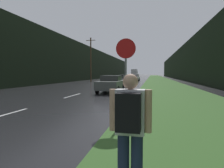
# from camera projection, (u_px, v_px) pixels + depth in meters

# --- Properties ---
(grass_verge) EXTENTS (6.00, 240.00, 0.02)m
(grass_verge) POSITION_uv_depth(u_px,v_px,m) (161.00, 82.00, 37.64)
(grass_verge) COLOR #386028
(grass_verge) RESTS_ON ground_plane
(lane_stripe_b) EXTENTS (0.12, 3.00, 0.01)m
(lane_stripe_b) POSITION_uv_depth(u_px,v_px,m) (2.00, 115.00, 7.69)
(lane_stripe_b) COLOR silver
(lane_stripe_b) RESTS_ON ground_plane
(lane_stripe_c) EXTENTS (0.12, 3.00, 0.01)m
(lane_stripe_c) POSITION_uv_depth(u_px,v_px,m) (73.00, 96.00, 14.55)
(lane_stripe_c) COLOR silver
(lane_stripe_c) RESTS_ON ground_plane
(lane_stripe_d) EXTENTS (0.12, 3.00, 0.01)m
(lane_stripe_d) POSITION_uv_depth(u_px,v_px,m) (98.00, 88.00, 21.40)
(lane_stripe_d) COLOR silver
(lane_stripe_d) RESTS_ON ground_plane
(lane_stripe_e) EXTENTS (0.12, 3.00, 0.01)m
(lane_stripe_e) POSITION_uv_depth(u_px,v_px,m) (111.00, 85.00, 28.25)
(lane_stripe_e) COLOR silver
(lane_stripe_e) RESTS_ON ground_plane
(lane_stripe_f) EXTENTS (0.12, 3.00, 0.01)m
(lane_stripe_f) POSITION_uv_depth(u_px,v_px,m) (119.00, 82.00, 35.11)
(lane_stripe_f) COLOR silver
(lane_stripe_f) RESTS_ON ground_plane
(treeline_far_side) EXTENTS (2.00, 140.00, 8.20)m
(treeline_far_side) POSITION_uv_depth(u_px,v_px,m) (88.00, 64.00, 50.71)
(treeline_far_side) COLOR black
(treeline_far_side) RESTS_ON ground_plane
(treeline_near_side) EXTENTS (2.00, 140.00, 8.01)m
(treeline_near_side) POSITION_uv_depth(u_px,v_px,m) (186.00, 63.00, 46.04)
(treeline_near_side) COLOR black
(treeline_near_side) RESTS_ON ground_plane
(utility_pole_far) EXTENTS (1.80, 0.24, 8.40)m
(utility_pole_far) POSITION_uv_depth(u_px,v_px,m) (91.00, 59.00, 38.12)
(utility_pole_far) COLOR #4C3823
(utility_pole_far) RESTS_ON ground_plane
(stop_sign) EXTENTS (0.69, 0.07, 2.84)m
(stop_sign) POSITION_uv_depth(u_px,v_px,m) (126.00, 70.00, 6.97)
(stop_sign) COLOR slate
(stop_sign) RESTS_ON ground_plane
(hitchhiker_with_backpack) EXTENTS (0.56, 0.40, 1.62)m
(hitchhiker_with_backpack) POSITION_uv_depth(u_px,v_px,m) (130.00, 126.00, 2.61)
(hitchhiker_with_backpack) COLOR #1E2847
(hitchhiker_with_backpack) RESTS_ON ground_plane
(car_passing_near) EXTENTS (1.87, 4.23, 1.44)m
(car_passing_near) POSITION_uv_depth(u_px,v_px,m) (111.00, 84.00, 17.04)
(car_passing_near) COLOR #4C514C
(car_passing_near) RESTS_ON ground_plane
(car_passing_far) EXTENTS (1.88, 4.66, 1.43)m
(car_passing_far) POSITION_uv_depth(u_px,v_px,m) (135.00, 78.00, 40.69)
(car_passing_far) COLOR #BCBCBC
(car_passing_far) RESTS_ON ground_plane
(car_oncoming) EXTENTS (1.83, 4.37, 1.28)m
(car_oncoming) POSITION_uv_depth(u_px,v_px,m) (121.00, 77.00, 51.87)
(car_oncoming) COLOR #4C514C
(car_oncoming) RESTS_ON ground_plane
(delivery_truck) EXTENTS (2.52, 8.91, 3.42)m
(delivery_truck) POSITION_uv_depth(u_px,v_px,m) (135.00, 73.00, 90.74)
(delivery_truck) COLOR gray
(delivery_truck) RESTS_ON ground_plane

